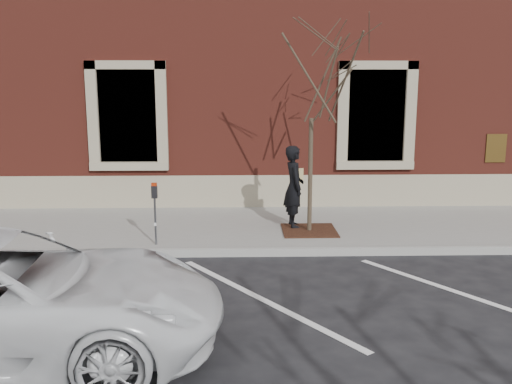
{
  "coord_description": "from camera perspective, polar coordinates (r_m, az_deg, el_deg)",
  "views": [
    {
      "loc": [
        -0.3,
        -10.33,
        3.25
      ],
      "look_at": [
        0.0,
        0.6,
        1.1
      ],
      "focal_mm": 40.0,
      "sensor_mm": 36.0,
      "label": 1
    }
  ],
  "objects": [
    {
      "name": "ground",
      "position": [
        10.83,
        0.09,
        -6.34
      ],
      "size": [
        120.0,
        120.0,
        0.0
      ],
      "primitive_type": "plane",
      "color": "#28282B",
      "rests_on": "ground"
    },
    {
      "name": "sidewalk_near",
      "position": [
        12.49,
        -0.14,
        -3.6
      ],
      "size": [
        40.0,
        3.5,
        0.15
      ],
      "primitive_type": "cube",
      "color": "gray",
      "rests_on": "ground"
    },
    {
      "name": "curb_near",
      "position": [
        10.76,
        0.1,
        -6.03
      ],
      "size": [
        40.0,
        0.12,
        0.15
      ],
      "primitive_type": "cube",
      "color": "#9E9E99",
      "rests_on": "ground"
    },
    {
      "name": "parking_stripes",
      "position": [
        8.76,
        0.51,
        -10.64
      ],
      "size": [
        28.0,
        4.4,
        0.01
      ],
      "primitive_type": null,
      "color": "silver",
      "rests_on": "ground"
    },
    {
      "name": "building_civic",
      "position": [
        18.08,
        -0.64,
        13.49
      ],
      "size": [
        40.0,
        8.62,
        8.0
      ],
      "color": "maroon",
      "rests_on": "ground"
    },
    {
      "name": "man",
      "position": [
        12.1,
        3.81,
        0.51
      ],
      "size": [
        0.5,
        0.69,
        1.75
      ],
      "primitive_type": "imported",
      "rotation": [
        0.0,
        0.0,
        1.7
      ],
      "color": "black",
      "rests_on": "sidewalk_near"
    },
    {
      "name": "parking_meter",
      "position": [
        10.95,
        -10.1,
        -0.99
      ],
      "size": [
        0.11,
        0.08,
        1.2
      ],
      "rotation": [
        0.0,
        0.0,
        0.09
      ],
      "color": "#595B60",
      "rests_on": "sidewalk_near"
    },
    {
      "name": "tree_grate",
      "position": [
        11.98,
        5.34,
        -3.85
      ],
      "size": [
        1.12,
        1.12,
        0.03
      ],
      "primitive_type": "cube",
      "color": "#412315",
      "rests_on": "sidewalk_near"
    },
    {
      "name": "sapling",
      "position": [
        11.58,
        5.61,
        10.52
      ],
      "size": [
        2.56,
        2.56,
        4.27
      ],
      "color": "#4C412E",
      "rests_on": "sidewalk_near"
    }
  ]
}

